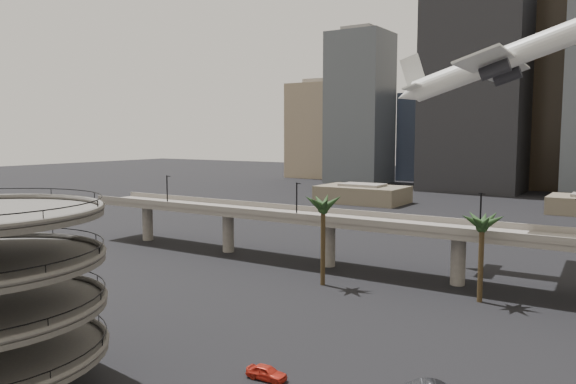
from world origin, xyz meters
The scene contains 5 objects.
overpass centered at (0.00, 55.00, 7.34)m, with size 130.00×9.30×14.70m.
palm_trees centered at (14.02, 44.65, 11.43)m, with size 42.40×10.40×14.00m.
low_buildings centered at (6.89, 142.30, 2.86)m, with size 135.00×27.50×6.80m.
airborne_jet centered at (12.90, 68.73, 34.36)m, with size 35.80×31.92×14.82m.
car_a centered at (5.71, 12.66, 0.67)m, with size 1.58×3.92×1.34m, color red.
Camera 1 is at (34.35, -27.95, 22.51)m, focal length 35.00 mm.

